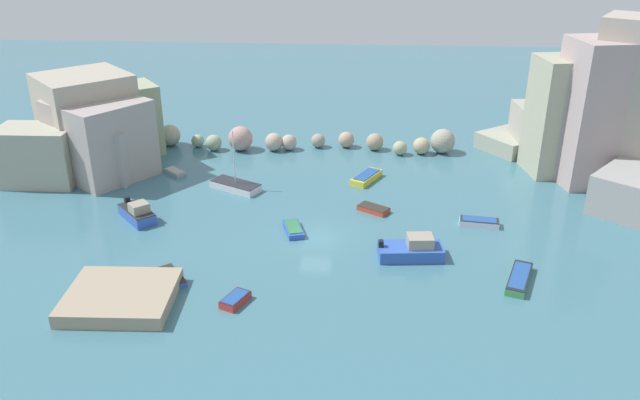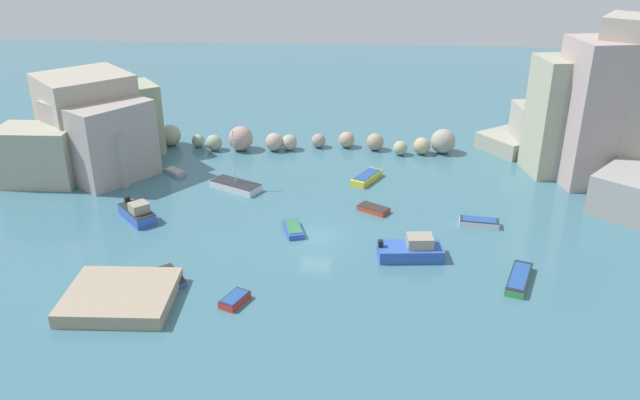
% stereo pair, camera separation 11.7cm
% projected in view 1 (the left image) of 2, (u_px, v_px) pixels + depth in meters
% --- Properties ---
extents(cove_water, '(160.00, 160.00, 0.00)m').
position_uv_depth(cove_water, '(316.00, 238.00, 51.98)').
color(cove_water, '#3F7181').
rests_on(cove_water, ground).
extents(cliff_headland_left, '(20.04, 15.15, 9.45)m').
position_uv_depth(cliff_headland_left, '(90.00, 133.00, 64.31)').
color(cliff_headland_left, '#A09A94').
rests_on(cliff_headland_left, ground).
extents(cliff_headland_right, '(22.35, 25.52, 15.59)m').
position_uv_depth(cliff_headland_right, '(603.00, 126.00, 61.09)').
color(cliff_headland_right, '#A6A489').
rests_on(cliff_headland_right, ground).
extents(rock_breakwater, '(32.47, 3.93, 2.66)m').
position_uv_depth(rock_breakwater, '(306.00, 140.00, 70.25)').
color(rock_breakwater, '#A8A68D').
rests_on(rock_breakwater, ground).
extents(stone_dock, '(7.29, 6.52, 0.97)m').
position_uv_depth(stone_dock, '(121.00, 297.00, 43.24)').
color(stone_dock, tan).
rests_on(stone_dock, ground).
extents(moored_boat_0, '(3.15, 4.22, 0.69)m').
position_uv_depth(moored_boat_0, '(366.00, 177.00, 62.66)').
color(moored_boat_0, yellow).
rests_on(moored_boat_0, cove_water).
extents(moored_boat_1, '(5.03, 2.68, 1.83)m').
position_uv_depth(moored_boat_1, '(412.00, 250.00, 48.79)').
color(moored_boat_1, '#3159B9').
rests_on(moored_boat_1, cove_water).
extents(moored_boat_2, '(2.10, 3.28, 0.54)m').
position_uv_depth(moored_boat_2, '(293.00, 229.00, 52.80)').
color(moored_boat_2, blue).
rests_on(moored_boat_2, cove_water).
extents(moored_boat_3, '(2.75, 4.66, 0.58)m').
position_uv_depth(moored_boat_3, '(519.00, 278.00, 45.71)').
color(moored_boat_3, '#3D8C4D').
rests_on(moored_boat_3, cove_water).
extents(moored_boat_4, '(2.97, 2.55, 0.46)m').
position_uv_depth(moored_boat_4, '(373.00, 209.00, 56.38)').
color(moored_boat_4, '#C7402A').
rests_on(moored_boat_4, cove_water).
extents(moored_boat_5, '(2.55, 2.46, 0.44)m').
position_uv_depth(moored_boat_5, '(175.00, 172.00, 64.24)').
color(moored_boat_5, '#87989D').
rests_on(moored_boat_5, cove_water).
extents(moored_boat_6, '(4.04, 4.23, 1.74)m').
position_uv_depth(moored_boat_6, '(137.00, 213.00, 54.68)').
color(moored_boat_6, blue).
rests_on(moored_boat_6, cove_water).
extents(moored_boat_7, '(2.76, 3.15, 0.44)m').
position_uv_depth(moored_boat_7, '(172.00, 277.00, 46.07)').
color(moored_boat_7, '#3760B1').
rests_on(moored_boat_7, cove_water).
extents(moored_boat_8, '(5.17, 3.96, 5.80)m').
position_uv_depth(moored_boat_8, '(236.00, 186.00, 60.73)').
color(moored_boat_8, silver).
rests_on(moored_boat_8, cove_water).
extents(moored_boat_9, '(1.97, 2.50, 0.54)m').
position_uv_depth(moored_boat_9, '(235.00, 300.00, 43.29)').
color(moored_boat_9, red).
rests_on(moored_boat_9, cove_water).
extents(moored_boat_10, '(3.37, 1.62, 0.60)m').
position_uv_depth(moored_boat_10, '(479.00, 222.00, 53.82)').
color(moored_boat_10, white).
rests_on(moored_boat_10, cove_water).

